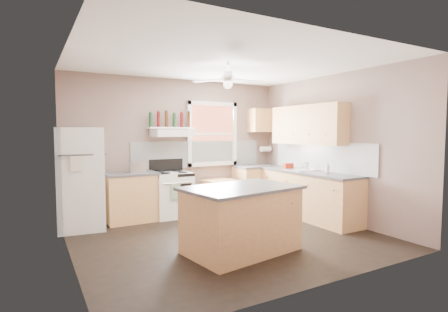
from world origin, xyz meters
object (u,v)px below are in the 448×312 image
toaster (138,167)px  stove (172,194)px  refrigerator (81,179)px  island (241,220)px  cart (218,195)px

toaster → stove: bearing=8.7°
refrigerator → island: bearing=-45.2°
refrigerator → cart: (2.71, 0.16, -0.54)m
refrigerator → island: 2.89m
stove → cart: (1.06, 0.07, -0.11)m
refrigerator → toaster: (0.99, 0.09, 0.13)m
stove → island: bearing=-87.0°
refrigerator → toaster: size_ratio=6.13×
toaster → stove: 0.86m
refrigerator → stove: size_ratio=2.00×
island → stove: bearing=84.2°
toaster → refrigerator: bearing=-166.1°
refrigerator → island: (1.77, -2.25, -0.43)m
cart → island: (-0.94, -2.41, 0.11)m
toaster → cart: (1.72, 0.07, -0.67)m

